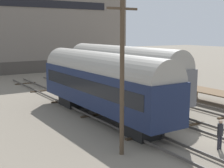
{
  "coord_description": "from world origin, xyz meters",
  "views": [
    {
      "loc": [
        -16.11,
        -11.81,
        6.55
      ],
      "look_at": [
        -2.14,
        9.92,
        2.2
      ],
      "focal_mm": 50.0,
      "sensor_mm": 36.0,
      "label": 1
    }
  ],
  "objects_px": {
    "train_car_navy": "(101,81)",
    "utility_pole": "(122,71)",
    "person_worker": "(220,132)",
    "train_car_grey": "(121,71)"
  },
  "relations": [
    {
      "from": "train_car_grey",
      "to": "utility_pole",
      "type": "bearing_deg",
      "value": -124.08
    },
    {
      "from": "train_car_grey",
      "to": "utility_pole",
      "type": "height_order",
      "value": "utility_pole"
    },
    {
      "from": "train_car_grey",
      "to": "train_car_navy",
      "type": "distance_m",
      "value": 5.62
    },
    {
      "from": "train_car_grey",
      "to": "utility_pole",
      "type": "xyz_separation_m",
      "value": [
        -7.01,
        -10.37,
        1.55
      ]
    },
    {
      "from": "train_car_navy",
      "to": "person_worker",
      "type": "height_order",
      "value": "train_car_navy"
    },
    {
      "from": "train_car_navy",
      "to": "person_worker",
      "type": "relative_size",
      "value": 8.76
    },
    {
      "from": "train_car_navy",
      "to": "utility_pole",
      "type": "relative_size",
      "value": 1.74
    },
    {
      "from": "train_car_navy",
      "to": "train_car_grey",
      "type": "bearing_deg",
      "value": 40.42
    },
    {
      "from": "train_car_navy",
      "to": "utility_pole",
      "type": "distance_m",
      "value": 7.45
    },
    {
      "from": "train_car_grey",
      "to": "person_worker",
      "type": "height_order",
      "value": "train_car_grey"
    }
  ]
}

